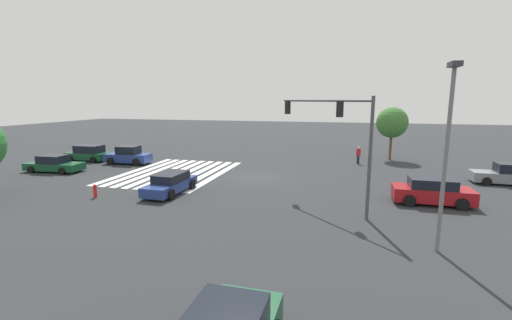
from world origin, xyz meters
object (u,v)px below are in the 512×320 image
(car_0, at_px, (432,191))
(car_6, at_px, (89,153))
(traffic_signal_mast, at_px, (338,127))
(pedestrian, at_px, (358,154))
(street_light_pole_a, at_px, (447,141))
(tree_corner_a, at_px, (392,123))
(car_1, at_px, (506,175))
(car_3, at_px, (170,183))
(fire_hydrant, at_px, (95,191))
(car_2, at_px, (54,164))
(car_4, at_px, (128,156))

(car_0, distance_m, car_6, 31.40)
(traffic_signal_mast, relative_size, pedestrian, 3.74)
(street_light_pole_a, xyz_separation_m, tree_corner_a, (-22.89, 0.72, -0.71))
(car_1, distance_m, street_light_pole_a, 16.33)
(car_1, distance_m, car_3, 24.30)
(car_0, bearing_deg, fire_hydrant, -168.85)
(pedestrian, bearing_deg, street_light_pole_a, 51.96)
(car_6, bearing_deg, fire_hydrant, 131.13)
(car_2, bearing_deg, pedestrian, 18.83)
(car_0, distance_m, car_1, 9.30)
(car_4, bearing_deg, car_3, 132.93)
(car_6, relative_size, pedestrian, 2.55)
(car_3, bearing_deg, car_1, 112.75)
(car_1, distance_m, tree_corner_a, 11.88)
(traffic_signal_mast, relative_size, car_6, 1.46)
(car_6, bearing_deg, traffic_signal_mast, 158.57)
(car_1, height_order, street_light_pole_a, street_light_pole_a)
(car_3, xyz_separation_m, car_6, (-9.05, -14.20, 0.10))
(car_1, relative_size, street_light_pole_a, 0.59)
(fire_hydrant, bearing_deg, car_2, -123.16)
(car_6, bearing_deg, car_4, 173.88)
(car_0, bearing_deg, car_3, -173.71)
(tree_corner_a, distance_m, fire_hydrant, 28.23)
(pedestrian, bearing_deg, tree_corner_a, 179.41)
(car_2, distance_m, car_6, 5.45)
(fire_hydrant, bearing_deg, car_1, 111.68)
(pedestrian, relative_size, fire_hydrant, 1.98)
(traffic_signal_mast, distance_m, fire_hydrant, 15.57)
(car_2, bearing_deg, traffic_signal_mast, -13.29)
(car_6, height_order, fire_hydrant, car_6)
(street_light_pole_a, xyz_separation_m, fire_hydrant, (-3.14, -19.16, -4.14))
(car_2, distance_m, car_4, 6.29)
(car_6, xyz_separation_m, street_light_pole_a, (14.41, 29.24, 3.81))
(fire_hydrant, bearing_deg, traffic_signal_mast, 96.91)
(car_6, height_order, pedestrian, pedestrian)
(car_4, distance_m, tree_corner_a, 26.71)
(car_4, relative_size, car_6, 1.02)
(car_3, distance_m, car_6, 16.84)
(tree_corner_a, height_order, fire_hydrant, tree_corner_a)
(car_1, height_order, tree_corner_a, tree_corner_a)
(car_6, relative_size, street_light_pole_a, 0.57)
(car_1, height_order, car_4, car_4)
(car_3, bearing_deg, car_4, -130.56)
(car_0, height_order, car_4, car_4)
(traffic_signal_mast, height_order, car_0, traffic_signal_mast)
(street_light_pole_a, bearing_deg, car_4, -119.89)
(car_0, xyz_separation_m, car_4, (-6.80, -25.56, 0.03))
(street_light_pole_a, bearing_deg, traffic_signal_mast, -139.16)
(car_2, xyz_separation_m, pedestrian, (-10.57, 25.66, 0.30))
(car_6, bearing_deg, car_1, 178.45)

